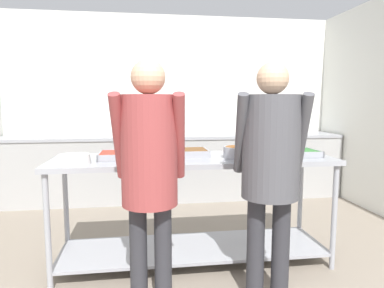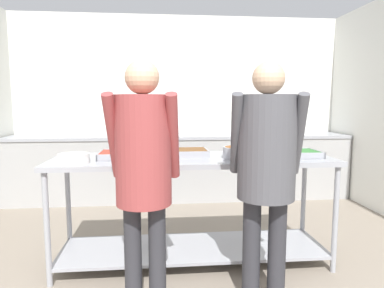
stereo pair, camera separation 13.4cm
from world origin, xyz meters
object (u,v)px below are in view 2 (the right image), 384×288
Objects in this scene: guest_serving_left at (144,162)px; guest_serving_right at (266,159)px; plate_stack at (73,158)px; serving_tray_greens at (292,154)px; serving_tray_roast at (128,155)px; water_bottle at (291,127)px; sauce_pan at (239,152)px; serving_tray_vegetables at (184,152)px.

guest_serving_right reaches higher than guest_serving_left.
plate_stack is 1.78m from serving_tray_greens.
serving_tray_roast is 0.28× the size of guest_serving_left.
water_bottle is (2.16, 1.91, 0.09)m from serving_tray_roast.
serving_tray_roast is at bearing 102.51° from guest_serving_left.
serving_tray_roast is 2.88m from water_bottle.
plate_stack reaches higher than serving_tray_roast.
sauce_pan reaches higher than plate_stack.
water_bottle is at bearing 68.78° from serving_tray_greens.
guest_serving_left is at bearing -176.78° from guest_serving_right.
serving_tray_roast is (0.39, 0.21, -0.01)m from plate_stack.
sauce_pan is at bearing -121.47° from water_bottle.
guest_serving_left reaches higher than serving_tray_greens.
guest_serving_left is (-0.76, -0.62, 0.04)m from sauce_pan.
plate_stack is 0.15× the size of guest_serving_right.
plate_stack is 0.60× the size of sauce_pan.
guest_serving_right is (0.80, 0.05, -0.01)m from guest_serving_left.
plate_stack is 0.97× the size of water_bottle.
guest_serving_left is (-0.31, -0.82, 0.07)m from serving_tray_vegetables.
sauce_pan is 0.25× the size of guest_serving_right.
serving_tray_greens is 0.73m from guest_serving_right.
serving_tray_greens is at bearing 27.71° from guest_serving_left.
sauce_pan is (1.31, 0.10, 0.02)m from plate_stack.
serving_tray_vegetables is at bearing 69.13° from guest_serving_left.
serving_tray_vegetables is 0.88m from guest_serving_left.
plate_stack is at bearing -176.06° from serving_tray_greens.
serving_tray_vegetables is (0.86, 0.30, -0.01)m from plate_stack.
water_bottle reaches higher than plate_stack.
serving_tray_roast is 1.18m from guest_serving_right.
water_bottle reaches higher than serving_tray_roast.
guest_serving_right is at bearing -124.99° from serving_tray_greens.
guest_serving_right is at bearing -114.70° from water_bottle.
guest_serving_left is at bearing -43.27° from plate_stack.
serving_tray_roast is at bearing -169.04° from serving_tray_vegetables.
serving_tray_vegetables is at bearing 156.15° from sauce_pan.
serving_tray_vegetables is (0.47, 0.09, -0.00)m from serving_tray_roast.
water_bottle is at bearing 41.58° from serving_tray_roast.
guest_serving_left is at bearing -77.49° from serving_tray_roast.
guest_serving_left is 6.43× the size of water_bottle.
serving_tray_roast is 0.48m from serving_tray_vegetables.
plate_stack is 0.56× the size of serving_tray_greens.
serving_tray_vegetables is 0.25× the size of guest_serving_left.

